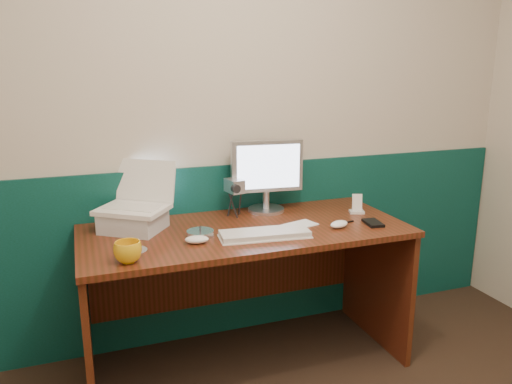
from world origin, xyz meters
name	(u,v)px	position (x,y,z in m)	size (l,w,h in m)	color
back_wall	(236,119)	(0.00, 1.75, 1.25)	(3.50, 0.04, 2.50)	beige
wainscot	(238,249)	(0.00, 1.74, 0.50)	(3.48, 0.02, 1.00)	#08372A
desk	(246,297)	(-0.07, 1.38, 0.38)	(1.60, 0.70, 0.75)	#3B1C0A
laptop_riser	(133,221)	(-0.60, 1.53, 0.80)	(0.27, 0.23, 0.09)	silver
laptop	(131,185)	(-0.60, 1.53, 0.98)	(0.32, 0.24, 0.26)	white
monitor	(266,177)	(0.13, 1.62, 0.95)	(0.39, 0.11, 0.39)	silver
keyboard	(265,235)	(-0.03, 1.22, 0.76)	(0.42, 0.14, 0.02)	silver
mouse_right	(339,224)	(0.37, 1.23, 0.77)	(0.11, 0.06, 0.04)	white
mouse_left	(197,239)	(-0.35, 1.25, 0.77)	(0.11, 0.06, 0.04)	white
mug	(128,252)	(-0.67, 1.12, 0.79)	(0.11, 0.11, 0.09)	gold
camcorder	(234,198)	(-0.06, 1.59, 0.85)	(0.09, 0.13, 0.21)	silver
cd_spindle	(200,233)	(-0.31, 1.34, 0.76)	(0.13, 0.13, 0.03)	silver
cd_loose_a	(133,250)	(-0.63, 1.26, 0.75)	(0.12, 0.12, 0.00)	silver
pen	(343,223)	(0.41, 1.28, 0.75)	(0.01, 0.01, 0.14)	black
papers	(300,225)	(0.20, 1.33, 0.75)	(0.16, 0.11, 0.00)	white
dock	(357,212)	(0.58, 1.42, 0.76)	(0.08, 0.06, 0.01)	silver
music_player	(357,202)	(0.58, 1.42, 0.81)	(0.05, 0.01, 0.09)	white
pda	(373,223)	(0.55, 1.22, 0.76)	(0.07, 0.13, 0.01)	black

